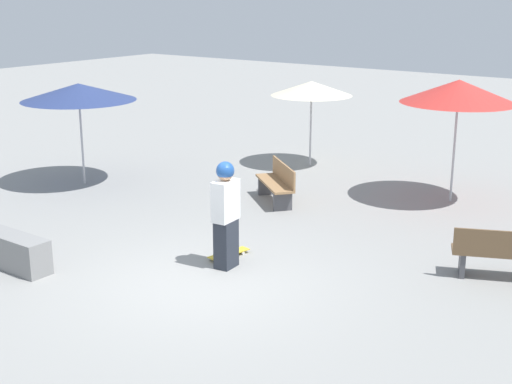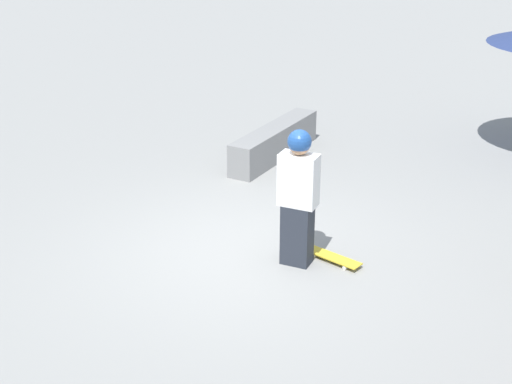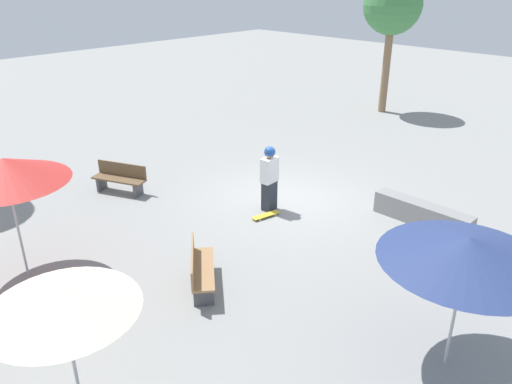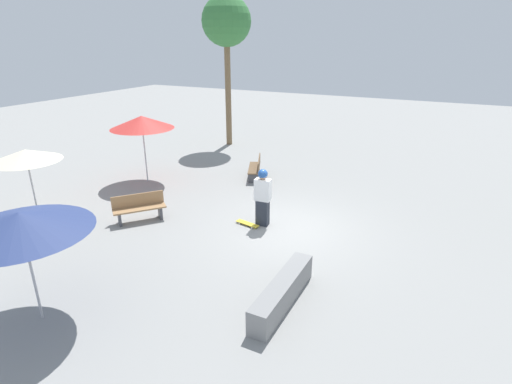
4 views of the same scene
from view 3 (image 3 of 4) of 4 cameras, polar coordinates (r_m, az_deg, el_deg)
ground_plane at (r=14.07m, az=3.45°, el=-0.90°), size 60.00×60.00×0.00m
skater_main at (r=13.11m, az=1.55°, el=1.81°), size 0.30×0.50×1.80m
skateboard at (r=13.07m, az=1.15°, el=-2.65°), size 0.36×0.82×0.07m
concrete_ledge at (r=13.29m, az=18.46°, el=-2.41°), size 2.55×0.46×0.57m
bench_near at (r=14.90m, az=-15.28°, el=1.52°), size 1.64×1.04×0.85m
bench_far at (r=10.24m, az=-6.40°, el=-8.73°), size 1.51×1.36×0.85m
shade_umbrella_navy at (r=8.05m, az=23.01°, el=-6.05°), size 2.63×2.63×2.37m
shade_umbrella_red at (r=10.84m, az=-26.76°, el=2.26°), size 2.43×2.43×2.63m
shade_umbrella_cream at (r=7.15m, az=-21.37°, el=-11.26°), size 2.08×2.08×2.20m
palm_tree_center_right at (r=22.95m, az=15.34°, el=19.76°), size 2.46×2.46×5.78m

